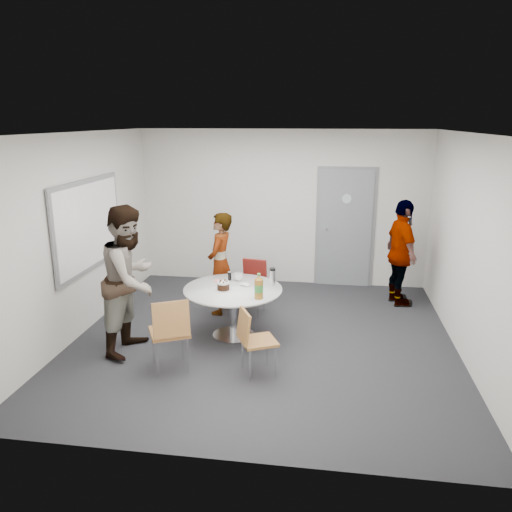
% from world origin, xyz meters
% --- Properties ---
extents(floor, '(5.00, 5.00, 0.00)m').
position_xyz_m(floor, '(0.00, 0.00, 0.00)').
color(floor, black).
rests_on(floor, ground).
extents(ceiling, '(5.00, 5.00, 0.00)m').
position_xyz_m(ceiling, '(0.00, 0.00, 2.70)').
color(ceiling, silver).
rests_on(ceiling, wall_back).
extents(wall_back, '(5.00, 0.00, 5.00)m').
position_xyz_m(wall_back, '(0.00, 2.50, 1.35)').
color(wall_back, silver).
rests_on(wall_back, floor).
extents(wall_left, '(0.00, 5.00, 5.00)m').
position_xyz_m(wall_left, '(-2.50, 0.00, 1.35)').
color(wall_left, silver).
rests_on(wall_left, floor).
extents(wall_right, '(0.00, 5.00, 5.00)m').
position_xyz_m(wall_right, '(2.50, 0.00, 1.35)').
color(wall_right, silver).
rests_on(wall_right, floor).
extents(wall_front, '(5.00, 0.00, 5.00)m').
position_xyz_m(wall_front, '(0.00, -2.50, 1.35)').
color(wall_front, silver).
rests_on(wall_front, floor).
extents(door, '(1.02, 0.17, 2.12)m').
position_xyz_m(door, '(1.10, 2.48, 1.03)').
color(door, slate).
rests_on(door, wall_back).
extents(whiteboard, '(0.04, 1.90, 1.25)m').
position_xyz_m(whiteboard, '(-2.46, 0.20, 1.45)').
color(whiteboard, slate).
rests_on(whiteboard, wall_left).
extents(table, '(1.31, 1.31, 1.02)m').
position_xyz_m(table, '(-0.39, 0.03, 0.60)').
color(table, white).
rests_on(table, floor).
extents(chair_near_left, '(0.59, 0.61, 0.91)m').
position_xyz_m(chair_near_left, '(-0.94, -1.05, 0.56)').
color(chair_near_left, brown).
rests_on(chair_near_left, floor).
extents(chair_near_right, '(0.53, 0.51, 0.79)m').
position_xyz_m(chair_near_right, '(-0.00, -0.97, 0.48)').
color(chair_near_right, brown).
rests_on(chair_near_right, floor).
extents(chair_far, '(0.45, 0.48, 0.82)m').
position_xyz_m(chair_far, '(-0.29, 0.95, 0.49)').
color(chair_far, maroon).
rests_on(chair_far, floor).
extents(person_main, '(0.43, 0.60, 1.54)m').
position_xyz_m(person_main, '(-0.77, 0.88, 0.77)').
color(person_main, '#A5C6EA').
rests_on(person_main, floor).
extents(person_left, '(0.82, 0.99, 1.87)m').
position_xyz_m(person_left, '(-1.60, -0.53, 0.94)').
color(person_left, white).
rests_on(person_left, floor).
extents(person_right, '(0.64, 1.05, 1.68)m').
position_xyz_m(person_right, '(1.95, 1.62, 0.84)').
color(person_right, black).
rests_on(person_right, floor).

